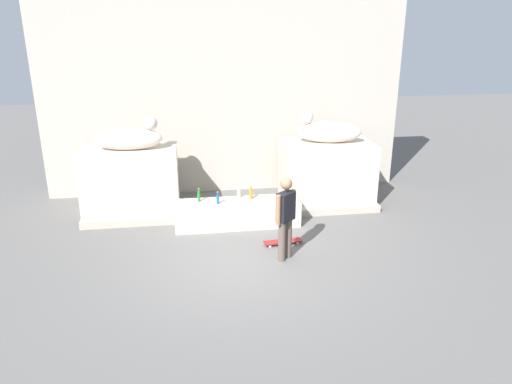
{
  "coord_description": "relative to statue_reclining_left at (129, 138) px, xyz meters",
  "views": [
    {
      "loc": [
        -1.08,
        -8.29,
        4.41
      ],
      "look_at": [
        0.29,
        0.88,
        1.1
      ],
      "focal_mm": 33.82,
      "sensor_mm": 36.0,
      "label": 1
    }
  ],
  "objects": [
    {
      "name": "pedestal_left",
      "position": [
        -0.04,
        0.0,
        -1.06
      ],
      "size": [
        2.21,
        1.39,
        1.56
      ],
      "primitive_type": "cube",
      "color": "beige",
      "rests_on": "ground_plane"
    },
    {
      "name": "bottle_blue",
      "position": [
        1.93,
        -1.29,
        -1.14
      ],
      "size": [
        0.06,
        0.06,
        0.28
      ],
      "color": "#194C99",
      "rests_on": "ledge_block"
    },
    {
      "name": "statue_reclining_left",
      "position": [
        0.0,
        0.0,
        0.0
      ],
      "size": [
        1.63,
        0.65,
        0.78
      ],
      "rotation": [
        0.0,
        0.0,
        -0.06
      ],
      "color": "beige",
      "rests_on": "pedestal_left"
    },
    {
      "name": "ground_plane",
      "position": [
        2.38,
        -2.96,
        -1.84
      ],
      "size": [
        40.0,
        40.0,
        0.0
      ],
      "primitive_type": "plane",
      "color": "#605E5B"
    },
    {
      "name": "ledge_block",
      "position": [
        2.38,
        -1.2,
        -1.55
      ],
      "size": [
        2.8,
        0.7,
        0.59
      ],
      "primitive_type": "cube",
      "color": "beige",
      "rests_on": "ground_plane"
    },
    {
      "name": "bottle_orange",
      "position": [
        2.7,
        -1.1,
        -1.13
      ],
      "size": [
        0.08,
        0.08,
        0.31
      ],
      "color": "orange",
      "rests_on": "ledge_block"
    },
    {
      "name": "bottle_green",
      "position": [
        1.53,
        -1.09,
        -1.13
      ],
      "size": [
        0.06,
        0.06,
        0.31
      ],
      "color": "#1E722D",
      "rests_on": "ledge_block"
    },
    {
      "name": "bottle_clear",
      "position": [
        2.44,
        -0.99,
        -1.13
      ],
      "size": [
        0.08,
        0.08,
        0.3
      ],
      "color": "silver",
      "rests_on": "ledge_block"
    },
    {
      "name": "pedestal_right",
      "position": [
        4.79,
        0.0,
        -1.06
      ],
      "size": [
        2.21,
        1.39,
        1.56
      ],
      "primitive_type": "cube",
      "color": "beige",
      "rests_on": "ground_plane"
    },
    {
      "name": "facade_wall",
      "position": [
        2.38,
        1.54,
        0.78
      ],
      "size": [
        9.38,
        0.6,
        5.25
      ],
      "primitive_type": "cube",
      "color": "#B3A89B",
      "rests_on": "ground_plane"
    },
    {
      "name": "skater",
      "position": [
        3.1,
        -2.96,
        -0.92
      ],
      "size": [
        0.44,
        0.38,
        1.67
      ],
      "rotation": [
        0.0,
        0.0,
        0.7
      ],
      "color": "brown",
      "rests_on": "ground_plane"
    },
    {
      "name": "stair_step",
      "position": [
        2.38,
        -0.71,
        -1.76
      ],
      "size": [
        7.04,
        0.5,
        0.17
      ],
      "primitive_type": "cube",
      "color": "#A9A08F",
      "rests_on": "ground_plane"
    },
    {
      "name": "statue_reclining_right",
      "position": [
        4.75,
        0.01,
        0.0
      ],
      "size": [
        1.68,
        0.89,
        0.78
      ],
      "rotation": [
        0.0,
        0.0,
        2.93
      ],
      "color": "beige",
      "rests_on": "pedestal_right"
    },
    {
      "name": "skateboard",
      "position": [
        3.2,
        -2.33,
        -1.78
      ],
      "size": [
        0.82,
        0.28,
        0.08
      ],
      "rotation": [
        0.0,
        0.0,
        0.1
      ],
      "color": "maroon",
      "rests_on": "ground_plane"
    }
  ]
}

